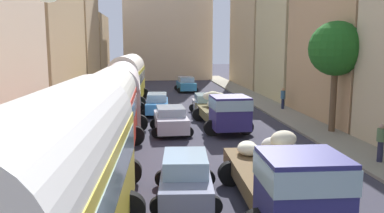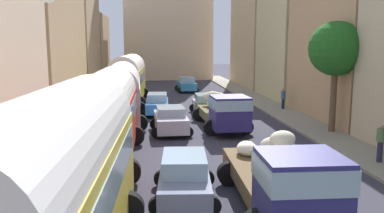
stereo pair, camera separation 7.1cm
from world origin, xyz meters
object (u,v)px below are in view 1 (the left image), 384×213
Objects in this scene: car_0 at (206,104)px; car_1 at (186,84)px; parked_bus_2 at (121,91)px; pedestrian_0 at (381,142)px; streetlamp_near at (4,97)px; cargo_truck_1 at (223,110)px; car_4 at (157,104)px; parked_bus_1 at (105,113)px; car_3 at (171,120)px; parked_bus_0 at (57,181)px; cargo_truck_0 at (283,179)px; parked_bus_3 at (128,77)px; car_2 at (185,177)px; pedestrian_3 at (283,98)px.

car_1 is (-0.19, 14.61, 0.06)m from car_0.
parked_bus_2 reaches higher than pedestrian_0.
cargo_truck_1 is at bearing 58.45° from streetlamp_near.
cargo_truck_1 is 1.76× the size of car_4.
car_3 is at bearing 61.06° from parked_bus_1.
car_3 is 11.30m from pedestrian_0.
car_0 is at bearing -89.25° from car_1.
parked_bus_0 reaches higher than parked_bus_1.
cargo_truck_1 is at bearing -87.05° from car_0.
pedestrian_0 is (5.45, -7.73, -0.19)m from cargo_truck_1.
cargo_truck_0 is at bearing -47.85° from parked_bus_1.
streetlamp_near is at bearing -103.58° from parked_bus_1.
parked_bus_2 is 2.11× the size of car_4.
parked_bus_3 reaches higher than parked_bus_2.
car_4 is at bearing 92.24° from car_2.
car_0 is 20.25m from streetlamp_near.
cargo_truck_0 is 17.95m from car_0.
cargo_truck_0 is 0.95× the size of cargo_truck_1.
car_0 is 14.34m from pedestrian_0.
parked_bus_3 is 2.42× the size of car_3.
cargo_truck_0 is (5.79, -15.40, -0.88)m from parked_bus_2.
pedestrian_0 is at bearing -58.96° from parked_bus_3.
pedestrian_3 is (12.36, -5.28, -1.34)m from parked_bus_3.
parked_bus_1 is 6.59m from car_3.
parked_bus_1 reaches higher than car_2.
parked_bus_3 is at bearing 118.11° from cargo_truck_1.
car_0 is (-0.28, 5.41, -0.46)m from cargo_truck_1.
parked_bus_0 is 18.00m from parked_bus_2.
car_0 is at bearing -8.35° from car_4.
parked_bus_2 is at bearing -90.00° from parked_bus_3.
car_4 is (2.43, 21.07, -1.57)m from parked_bus_0.
car_3 is at bearing -171.13° from cargo_truck_1.
cargo_truck_1 is (6.34, 6.13, -1.01)m from parked_bus_1.
cargo_truck_0 is at bearing -76.64° from parked_bus_3.
pedestrian_3 reaches higher than car_4.
car_1 reaches higher than car_3.
car_4 is at bearing 51.64° from parked_bus_2.
parked_bus_1 is at bearing 90.00° from parked_bus_0.
streetlamp_near is (-7.54, -33.07, 3.04)m from car_1.
cargo_truck_1 is (0.55, 12.53, -0.05)m from cargo_truck_0.
pedestrian_0 is 14.34m from pedestrian_3.
parked_bus_1 is 8.69m from cargo_truck_0.
car_0 is at bearing 79.52° from car_2.
cargo_truck_0 reaches higher than pedestrian_3.
parked_bus_0 is 2.17× the size of car_3.
parked_bus_2 is 9.00m from parked_bus_3.
streetlamp_near is at bearing -93.84° from parked_bus_3.
parked_bus_0 is at bearing -147.90° from pedestrian_0.
car_3 is at bearing -142.51° from pedestrian_3.
parked_bus_2 reaches higher than pedestrian_3.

